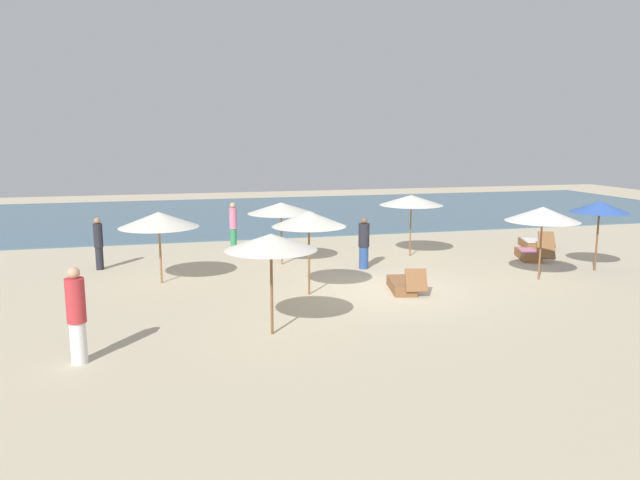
{
  "coord_description": "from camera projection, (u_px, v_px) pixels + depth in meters",
  "views": [
    {
      "loc": [
        -5.93,
        -15.13,
        4.25
      ],
      "look_at": [
        -1.55,
        2.24,
        1.1
      ],
      "focal_mm": 33.49,
      "sensor_mm": 36.0,
      "label": 1
    }
  ],
  "objects": [
    {
      "name": "ground_plane",
      "position": [
        393.0,
        290.0,
        16.62
      ],
      "size": [
        60.0,
        60.0,
        0.0
      ],
      "primitive_type": "plane",
      "color": "beige"
    },
    {
      "name": "ocean_water",
      "position": [
        282.0,
        213.0,
        32.84
      ],
      "size": [
        48.0,
        16.0,
        0.06
      ],
      "primitive_type": "cube",
      "color": "#476B7F",
      "rests_on": "ground_plane"
    },
    {
      "name": "umbrella_0",
      "position": [
        600.0,
        207.0,
        18.65
      ],
      "size": [
        1.78,
        1.78,
        2.22
      ],
      "color": "brown",
      "rests_on": "ground_plane"
    },
    {
      "name": "umbrella_1",
      "position": [
        543.0,
        214.0,
        17.48
      ],
      "size": [
        2.14,
        2.14,
        2.19
      ],
      "color": "brown",
      "rests_on": "ground_plane"
    },
    {
      "name": "umbrella_2",
      "position": [
        159.0,
        220.0,
        17.09
      ],
      "size": [
        2.28,
        2.28,
        2.09
      ],
      "color": "olive",
      "rests_on": "ground_plane"
    },
    {
      "name": "umbrella_3",
      "position": [
        309.0,
        219.0,
        15.79
      ],
      "size": [
        1.98,
        1.98,
        2.27
      ],
      "color": "brown",
      "rests_on": "ground_plane"
    },
    {
      "name": "umbrella_4",
      "position": [
        281.0,
        208.0,
        19.59
      ],
      "size": [
        2.22,
        2.22,
        2.08
      ],
      "color": "olive",
      "rests_on": "ground_plane"
    },
    {
      "name": "umbrella_5",
      "position": [
        411.0,
        200.0,
        20.96
      ],
      "size": [
        2.24,
        2.24,
        2.18
      ],
      "color": "brown",
      "rests_on": "ground_plane"
    },
    {
      "name": "umbrella_6",
      "position": [
        271.0,
        242.0,
        12.59
      ],
      "size": [
        1.98,
        1.98,
        2.21
      ],
      "color": "brown",
      "rests_on": "ground_plane"
    },
    {
      "name": "lounger_0",
      "position": [
        403.0,
        285.0,
        16.49
      ],
      "size": [
        0.9,
        1.72,
        0.74
      ],
      "color": "brown",
      "rests_on": "ground_plane"
    },
    {
      "name": "lounger_1",
      "position": [
        530.0,
        254.0,
        20.7
      ],
      "size": [
        1.11,
        1.78,
        0.7
      ],
      "color": "brown",
      "rests_on": "ground_plane"
    },
    {
      "name": "lounger_2",
      "position": [
        532.0,
        243.0,
        22.78
      ],
      "size": [
        1.1,
        1.78,
        0.7
      ],
      "color": "brown",
      "rests_on": "ground_plane"
    },
    {
      "name": "person_0",
      "position": [
        364.0,
        243.0,
        19.14
      ],
      "size": [
        0.49,
        0.49,
        1.66
      ],
      "color": "#2D4C8C",
      "rests_on": "ground_plane"
    },
    {
      "name": "person_1",
      "position": [
        233.0,
        225.0,
        22.53
      ],
      "size": [
        0.32,
        0.32,
        1.76
      ],
      "color": "#338C59",
      "rests_on": "ground_plane"
    },
    {
      "name": "person_3",
      "position": [
        77.0,
        315.0,
        11.13
      ],
      "size": [
        0.47,
        0.47,
        1.86
      ],
      "color": "white",
      "rests_on": "ground_plane"
    },
    {
      "name": "person_4",
      "position": [
        99.0,
        243.0,
        19.0
      ],
      "size": [
        0.39,
        0.39,
        1.68
      ],
      "color": "#26262D",
      "rests_on": "ground_plane"
    }
  ]
}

